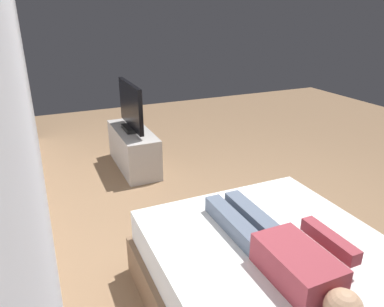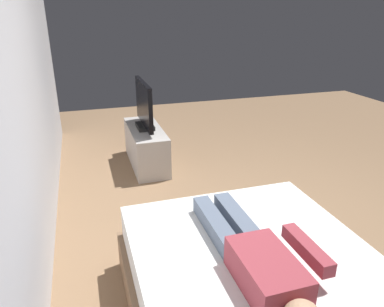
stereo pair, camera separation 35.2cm
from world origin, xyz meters
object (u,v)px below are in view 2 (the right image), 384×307
(tv_stand, at_px, (146,146))
(remote, at_px, (304,240))
(person, at_px, (257,257))
(tv, at_px, (144,106))

(tv_stand, bearing_deg, remote, -169.36)
(person, relative_size, tv, 1.43)
(person, bearing_deg, remote, -69.53)
(person, relative_size, tv_stand, 1.15)
(tv, bearing_deg, person, -177.87)
(person, height_order, remote, person)
(person, relative_size, remote, 8.40)
(tv_stand, xyz_separation_m, tv, (0.00, 0.00, 0.53))
(tv, bearing_deg, remote, -169.36)
(person, distance_m, tv_stand, 2.90)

